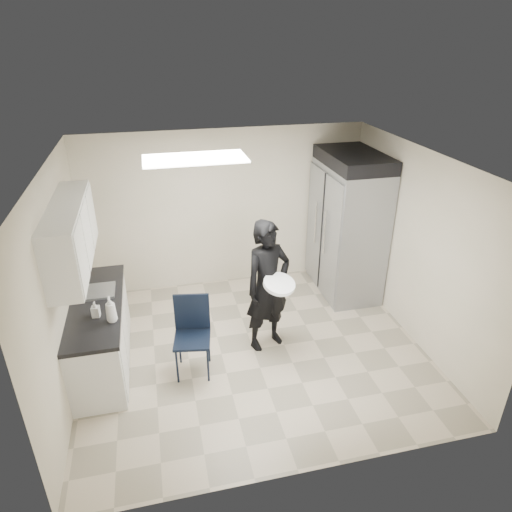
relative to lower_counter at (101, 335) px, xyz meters
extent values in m
plane|color=#B5A58E|center=(1.95, -0.20, -0.43)|extent=(4.50, 4.50, 0.00)
plane|color=white|center=(1.95, -0.20, 2.17)|extent=(4.50, 4.50, 0.00)
plane|color=beige|center=(1.95, 1.80, 0.87)|extent=(4.50, 0.00, 4.50)
plane|color=beige|center=(-0.30, -0.20, 0.87)|extent=(0.00, 4.00, 4.00)
plane|color=beige|center=(4.20, -0.20, 0.87)|extent=(0.00, 4.00, 4.00)
cube|color=white|center=(1.35, 0.20, 2.14)|extent=(1.20, 0.60, 0.02)
cube|color=silver|center=(0.00, 0.00, 0.00)|extent=(0.60, 1.90, 0.86)
cube|color=black|center=(0.00, 0.00, 0.46)|extent=(0.64, 1.95, 0.05)
cube|color=gray|center=(0.02, 0.25, 0.44)|extent=(0.42, 0.40, 0.14)
cylinder|color=silver|center=(-0.18, 0.25, 0.59)|extent=(0.02, 0.02, 0.24)
cube|color=silver|center=(-0.13, 0.00, 1.40)|extent=(0.35, 1.80, 0.75)
cube|color=black|center=(-0.19, 1.15, 1.19)|extent=(0.22, 0.30, 0.35)
cube|color=yellow|center=(-0.29, -0.10, 0.79)|extent=(0.00, 0.12, 0.07)
cube|color=yellow|center=(-0.29, 0.10, 0.75)|extent=(0.00, 0.12, 0.07)
cube|color=gray|center=(3.78, 1.07, 0.62)|extent=(0.80, 1.35, 2.10)
cube|color=black|center=(3.78, 1.07, 1.77)|extent=(0.80, 1.35, 0.20)
cube|color=black|center=(1.12, -0.46, 0.07)|extent=(0.51, 0.51, 0.99)
imported|color=black|center=(2.17, -0.10, 0.48)|extent=(0.78, 0.65, 1.82)
cylinder|color=silver|center=(2.25, -0.33, 0.63)|extent=(0.52, 0.52, 0.05)
imported|color=silver|center=(0.23, -0.45, 0.64)|extent=(0.13, 0.13, 0.32)
imported|color=#A1A2AD|center=(0.04, -0.31, 0.58)|extent=(0.10, 0.10, 0.20)
camera|label=1|loc=(0.83, -5.08, 3.48)|focal=32.00mm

